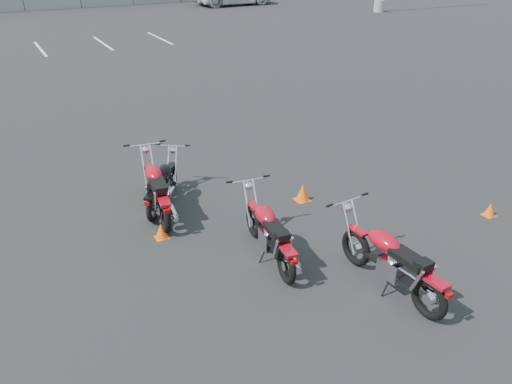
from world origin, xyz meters
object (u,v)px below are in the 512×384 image
motorcycle_front_red (157,190)px  motorcycle_rear_red (392,262)px  motorcycle_second_black (162,185)px  motorcycle_third_red (270,233)px

motorcycle_front_red → motorcycle_rear_red: 4.58m
motorcycle_front_red → motorcycle_second_black: size_ratio=1.25×
motorcycle_second_black → motorcycle_third_red: bearing=-70.6°
motorcycle_second_black → motorcycle_third_red: size_ratio=0.84×
motorcycle_front_red → motorcycle_rear_red: motorcycle_rear_red is taller
motorcycle_second_black → motorcycle_rear_red: motorcycle_rear_red is taller
motorcycle_front_red → motorcycle_second_black: bearing=54.2°
motorcycle_second_black → motorcycle_third_red: 2.79m
motorcycle_front_red → motorcycle_third_red: motorcycle_front_red is taller
motorcycle_front_red → motorcycle_third_red: (1.11, -2.36, -0.02)m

